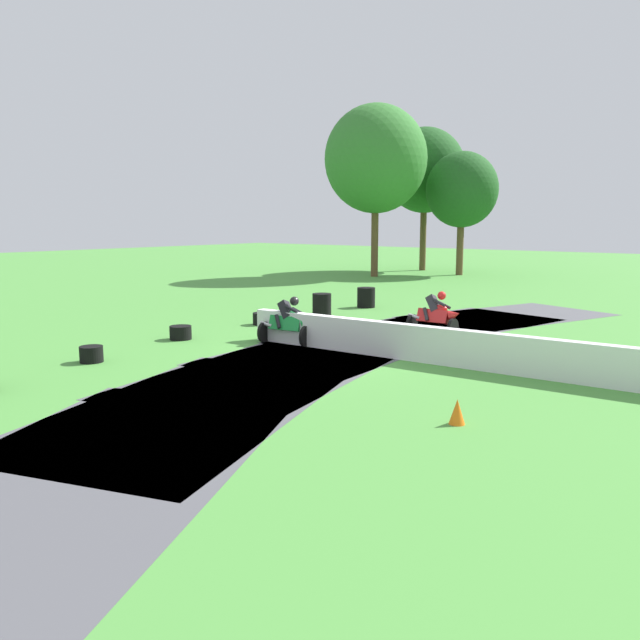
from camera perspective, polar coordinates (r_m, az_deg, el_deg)
name	(u,v)px	position (r m, az deg, el deg)	size (l,w,h in m)	color
ground_plane	(334,349)	(17.38, 1.23, -2.63)	(120.00, 120.00, 0.00)	#4C933D
track_asphalt	(359,353)	(16.94, 3.52, -2.93)	(8.11, 26.06, 0.01)	#515156
safety_barrier	(518,355)	(15.12, 17.22, -3.02)	(0.30, 15.21, 0.90)	white
motorcycle_lead_red	(436,315)	(19.75, 10.31, 0.48)	(1.68, 0.86, 1.42)	black
motorcycle_chase_green	(289,322)	(18.06, -2.78, -0.15)	(1.67, 0.95, 1.43)	black
tire_stack_near	(366,297)	(25.78, 4.13, 2.02)	(0.72, 0.72, 0.80)	black
tire_stack_mid_a	(322,304)	(23.61, 0.16, 1.41)	(0.70, 0.70, 0.80)	black
tire_stack_mid_b	(262,319)	(21.56, -5.18, 0.12)	(0.62, 0.62, 0.40)	black
tire_stack_far	(181,333)	(19.23, -12.31, -1.11)	(0.64, 0.64, 0.40)	black
tire_stack_extra_a	(91,354)	(16.75, -19.69, -2.88)	(0.57, 0.57, 0.40)	black
traffic_cone	(457,412)	(11.31, 12.12, -7.99)	(0.28, 0.28, 0.44)	orange
tree_far_left	(425,171)	(45.75, 9.30, 13.00)	(5.53, 5.53, 9.78)	brown
tree_far_right	(462,190)	(42.09, 12.52, 11.24)	(4.52, 4.52, 7.77)	brown
tree_mid_rise	(376,159)	(40.29, 4.99, 14.08)	(6.24, 6.24, 10.45)	brown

